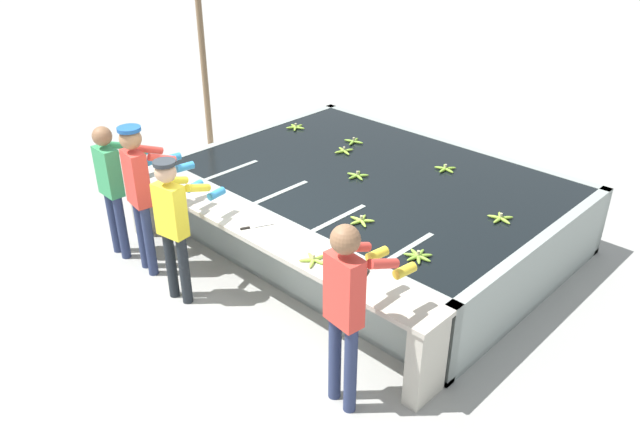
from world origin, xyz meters
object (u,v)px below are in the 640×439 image
at_px(banana_bunch_floating_4, 357,176).
at_px(banana_bunch_floating_5, 296,127).
at_px(worker_1, 140,186).
at_px(banana_bunch_floating_0, 354,141).
at_px(banana_bunch_floating_3, 361,221).
at_px(knife_0, 252,227).
at_px(worker_2, 174,218).
at_px(support_post_left, 204,65).
at_px(knife_1, 364,277).
at_px(banana_bunch_floating_6, 446,169).
at_px(worker_0, 113,180).
at_px(banana_bunch_floating_7, 501,218).
at_px(banana_bunch_floating_1, 418,256).
at_px(banana_bunch_floating_2, 344,151).
at_px(banana_bunch_ledge_0, 314,260).
at_px(worker_3, 347,301).

xyz_separation_m(banana_bunch_floating_4, banana_bunch_floating_5, (-1.75, 0.65, 0.00)).
bearing_deg(worker_1, banana_bunch_floating_0, 81.37).
bearing_deg(banana_bunch_floating_3, knife_0, -129.55).
distance_m(worker_2, banana_bunch_floating_4, 2.31).
height_order(knife_0, support_post_left, support_post_left).
xyz_separation_m(knife_0, knife_1, (1.42, 0.10, 0.00)).
bearing_deg(banana_bunch_floating_6, worker_0, -127.86).
bearing_deg(banana_bunch_floating_7, knife_0, -131.90).
distance_m(banana_bunch_floating_1, banana_bunch_floating_2, 2.68).
xyz_separation_m(banana_bunch_floating_4, banana_bunch_floating_6, (0.64, 0.91, 0.00)).
relative_size(banana_bunch_floating_3, banana_bunch_floating_7, 1.00).
bearing_deg(knife_1, banana_bunch_floating_5, 145.02).
height_order(worker_1, knife_0, worker_1).
relative_size(banana_bunch_floating_0, banana_bunch_floating_7, 1.00).
bearing_deg(support_post_left, banana_bunch_floating_1, -13.48).
distance_m(worker_0, knife_1, 3.32).
xyz_separation_m(banana_bunch_floating_5, support_post_left, (-1.42, -0.49, 0.73)).
bearing_deg(banana_bunch_ledge_0, banana_bunch_floating_2, 126.19).
bearing_deg(banana_bunch_floating_7, worker_0, -145.65).
relative_size(worker_2, banana_bunch_floating_1, 5.73).
relative_size(knife_0, support_post_left, 0.10).
distance_m(worker_1, banana_bunch_floating_2, 2.72).
relative_size(banana_bunch_floating_3, banana_bunch_floating_4, 1.00).
bearing_deg(banana_bunch_floating_2, worker_1, -102.58).
height_order(banana_bunch_floating_1, banana_bunch_floating_7, same).
height_order(banana_bunch_floating_7, banana_bunch_ledge_0, banana_bunch_ledge_0).
bearing_deg(worker_0, banana_bunch_floating_0, 71.57).
distance_m(banana_bunch_floating_0, knife_0, 2.65).
relative_size(banana_bunch_floating_1, banana_bunch_floating_4, 1.02).
distance_m(worker_3, banana_bunch_floating_2, 3.59).
bearing_deg(worker_0, banana_bunch_floating_4, 51.14).
xyz_separation_m(worker_3, banana_bunch_floating_3, (-1.01, 1.35, -0.19)).
bearing_deg(banana_bunch_floating_6, banana_bunch_floating_1, -62.76).
bearing_deg(banana_bunch_floating_4, banana_bunch_floating_0, 133.65).
bearing_deg(worker_2, banana_bunch_floating_3, 47.95).
distance_m(banana_bunch_ledge_0, support_post_left, 4.60).
bearing_deg(banana_bunch_floating_5, banana_bunch_floating_1, -25.98).
distance_m(banana_bunch_floating_0, banana_bunch_ledge_0, 3.07).
height_order(worker_1, worker_2, worker_1).
height_order(banana_bunch_floating_0, knife_1, banana_bunch_floating_0).
height_order(worker_0, banana_bunch_ledge_0, worker_0).
bearing_deg(banana_bunch_floating_7, banana_bunch_ledge_0, -112.93).
relative_size(banana_bunch_floating_4, banana_bunch_floating_6, 1.00).
height_order(banana_bunch_floating_2, banana_bunch_floating_6, same).
bearing_deg(banana_bunch_floating_4, banana_bunch_floating_7, 7.30).
distance_m(worker_0, worker_1, 0.56).
bearing_deg(banana_bunch_ledge_0, worker_1, -168.29).
bearing_deg(worker_3, banana_bunch_floating_5, 141.26).
xyz_separation_m(banana_bunch_floating_6, banana_bunch_floating_7, (1.15, -0.68, 0.00)).
distance_m(worker_0, banana_bunch_floating_7, 4.33).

